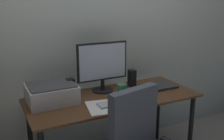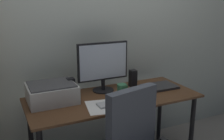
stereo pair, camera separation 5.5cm
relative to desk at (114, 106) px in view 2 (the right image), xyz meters
The scene contains 11 objects.
back_wall 0.82m from the desk, 90.00° to the left, with size 6.40×0.10×2.60m, color beige.
desk is the anchor object (origin of this frame).
monitor 0.40m from the desk, 97.09° to the left, with size 0.49×0.20×0.47m.
keyboard 0.20m from the desk, 113.40° to the right, with size 0.29×0.11×0.02m, color #B7BABC.
mouse 0.24m from the desk, 42.75° to the right, with size 0.06×0.10×0.03m, color black.
coffee_mug 0.17m from the desk, ahead, with size 0.10×0.09×0.11m.
laptop 0.53m from the desk, ahead, with size 0.32×0.23×0.02m, color #2D2D30.
speaker_left 0.42m from the desk, 153.27° to the left, with size 0.06×0.07×0.17m, color black.
speaker_right 0.39m from the desk, 30.09° to the left, with size 0.06×0.07×0.17m, color black.
printer 0.57m from the desk, 166.93° to the left, with size 0.40×0.34×0.16m.
paper_sheet 0.27m from the desk, 140.86° to the right, with size 0.21×0.30×0.00m, color white.
Camera 2 is at (-0.95, -1.97, 1.59)m, focal length 41.67 mm.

